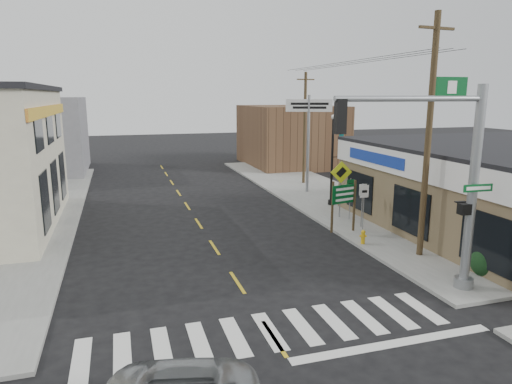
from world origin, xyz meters
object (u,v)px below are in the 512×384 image
object	(u,v)px
traffic_signal_pole	(454,168)
lamp_post	(333,153)
dance_center_sign	(309,119)
fire_hydrant	(363,236)
guide_sign	(344,199)
utility_pole_far	(305,127)
utility_pole_near	(428,136)
bare_tree	(439,158)

from	to	relation	value
traffic_signal_pole	lamp_post	distance (m)	12.44
dance_center_sign	fire_hydrant	bearing A→B (deg)	-77.66
guide_sign	utility_pole_far	distance (m)	12.86
fire_hydrant	guide_sign	bearing A→B (deg)	90.00
dance_center_sign	utility_pole_far	distance (m)	3.26
fire_hydrant	dance_center_sign	bearing A→B (deg)	79.40
dance_center_sign	utility_pole_far	world-z (taller)	utility_pole_far
guide_sign	dance_center_sign	bearing A→B (deg)	64.66
traffic_signal_pole	utility_pole_near	size ratio (longest dim) A/B	0.73
guide_sign	utility_pole_far	size ratio (longest dim) A/B	0.31
bare_tree	utility_pole_far	distance (m)	13.57
dance_center_sign	bare_tree	world-z (taller)	dance_center_sign
traffic_signal_pole	dance_center_sign	distance (m)	16.39
lamp_post	utility_pole_far	world-z (taller)	utility_pole_far
lamp_post	utility_pole_near	world-z (taller)	utility_pole_near
guide_sign	lamp_post	distance (m)	5.77
utility_pole_near	utility_pole_far	size ratio (longest dim) A/B	1.18
bare_tree	utility_pole_near	distance (m)	3.86
bare_tree	fire_hydrant	bearing A→B (deg)	-171.77
utility_pole_far	guide_sign	bearing A→B (deg)	-110.65
guide_sign	dance_center_sign	size ratio (longest dim) A/B	0.38
guide_sign	dance_center_sign	world-z (taller)	dance_center_sign
bare_tree	utility_pole_far	size ratio (longest dim) A/B	0.56
guide_sign	fire_hydrant	distance (m)	2.28
utility_pole_near	utility_pole_far	bearing A→B (deg)	78.81
traffic_signal_pole	bare_tree	xyz separation A→B (m)	(4.07, 5.75, -0.57)
fire_hydrant	bare_tree	size ratio (longest dim) A/B	0.14
utility_pole_near	utility_pole_far	xyz separation A→B (m)	(1.56, 16.02, -0.72)
guide_sign	bare_tree	bearing A→B (deg)	-29.87
traffic_signal_pole	dance_center_sign	bearing A→B (deg)	85.99
guide_sign	fire_hydrant	xyz separation A→B (m)	(0.00, -1.89, -1.28)
dance_center_sign	guide_sign	bearing A→B (deg)	-79.76
lamp_post	bare_tree	size ratio (longest dim) A/B	1.18
guide_sign	bare_tree	xyz separation A→B (m)	(4.15, -1.29, 1.93)
lamp_post	dance_center_sign	world-z (taller)	dance_center_sign
guide_sign	dance_center_sign	distance (m)	9.99
fire_hydrant	dance_center_sign	size ratio (longest dim) A/B	0.10
lamp_post	traffic_signal_pole	bearing A→B (deg)	-102.44
lamp_post	bare_tree	xyz separation A→B (m)	(2.19, -6.51, 0.46)
lamp_post	utility_pole_near	xyz separation A→B (m)	(-0.44, -9.01, 1.76)
fire_hydrant	bare_tree	world-z (taller)	bare_tree
fire_hydrant	utility_pole_near	world-z (taller)	utility_pole_near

